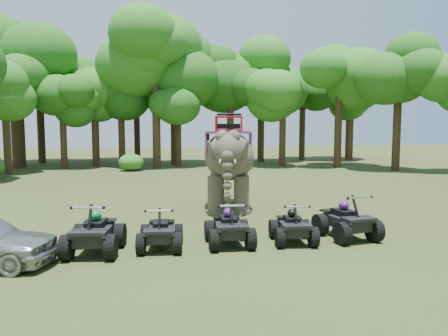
{
  "coord_description": "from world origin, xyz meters",
  "views": [
    {
      "loc": [
        -2.63,
        -13.44,
        3.37
      ],
      "look_at": [
        0.0,
        1.2,
        1.9
      ],
      "focal_mm": 35.0,
      "sensor_mm": 36.0,
      "label": 1
    }
  ],
  "objects_px": {
    "elephant": "(229,162)",
    "atv_2": "(229,223)",
    "atv_0": "(94,228)",
    "atv_3": "(293,222)",
    "atv_4": "(347,216)",
    "atv_1": "(161,227)"
  },
  "relations": [
    {
      "from": "atv_0",
      "to": "atv_1",
      "type": "xyz_separation_m",
      "value": [
        1.72,
        0.11,
        -0.09
      ]
    },
    {
      "from": "atv_3",
      "to": "atv_4",
      "type": "bearing_deg",
      "value": 12.48
    },
    {
      "from": "elephant",
      "to": "atv_3",
      "type": "xyz_separation_m",
      "value": [
        0.86,
        -5.28,
        -1.32
      ]
    },
    {
      "from": "atv_4",
      "to": "atv_3",
      "type": "bearing_deg",
      "value": 177.65
    },
    {
      "from": "atv_1",
      "to": "atv_3",
      "type": "relative_size",
      "value": 1.01
    },
    {
      "from": "atv_1",
      "to": "atv_3",
      "type": "height_order",
      "value": "atv_1"
    },
    {
      "from": "atv_0",
      "to": "atv_4",
      "type": "distance_m",
      "value": 7.23
    },
    {
      "from": "elephant",
      "to": "atv_3",
      "type": "bearing_deg",
      "value": -68.77
    },
    {
      "from": "atv_1",
      "to": "atv_2",
      "type": "distance_m",
      "value": 1.91
    },
    {
      "from": "elephant",
      "to": "atv_0",
      "type": "height_order",
      "value": "elephant"
    },
    {
      "from": "atv_1",
      "to": "atv_3",
      "type": "bearing_deg",
      "value": 5.61
    },
    {
      "from": "elephant",
      "to": "atv_2",
      "type": "xyz_separation_m",
      "value": [
        -0.99,
        -5.22,
        -1.28
      ]
    },
    {
      "from": "atv_2",
      "to": "atv_3",
      "type": "distance_m",
      "value": 1.85
    },
    {
      "from": "atv_0",
      "to": "atv_2",
      "type": "height_order",
      "value": "atv_0"
    },
    {
      "from": "elephant",
      "to": "atv_1",
      "type": "relative_size",
      "value": 2.82
    },
    {
      "from": "atv_2",
      "to": "elephant",
      "type": "bearing_deg",
      "value": 81.03
    },
    {
      "from": "elephant",
      "to": "atv_2",
      "type": "distance_m",
      "value": 5.46
    },
    {
      "from": "atv_4",
      "to": "atv_0",
      "type": "bearing_deg",
      "value": 173.87
    },
    {
      "from": "elephant",
      "to": "atv_2",
      "type": "relative_size",
      "value": 2.67
    },
    {
      "from": "atv_2",
      "to": "atv_3",
      "type": "height_order",
      "value": "atv_2"
    },
    {
      "from": "atv_0",
      "to": "atv_1",
      "type": "height_order",
      "value": "atv_0"
    },
    {
      "from": "atv_2",
      "to": "atv_4",
      "type": "relative_size",
      "value": 0.93
    }
  ]
}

